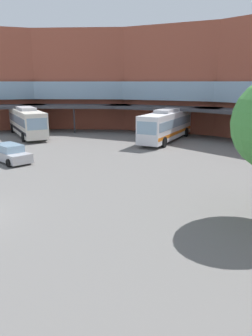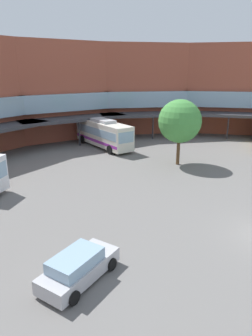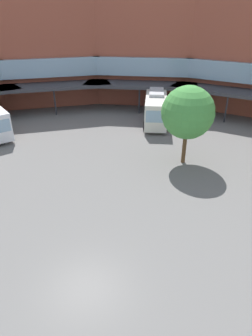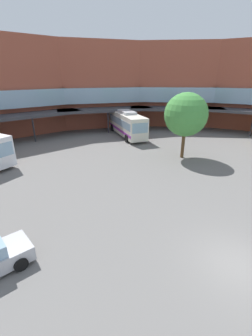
% 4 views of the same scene
% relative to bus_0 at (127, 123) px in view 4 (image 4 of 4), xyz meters
% --- Properties ---
extents(ground_plane, '(120.53, 120.53, 0.00)m').
position_rel_bus_0_xyz_m(ground_plane, '(-2.31, -26.15, -1.89)').
color(ground_plane, slate).
extents(station_building, '(76.74, 45.40, 13.77)m').
position_rel_bus_0_xyz_m(station_building, '(-2.31, -6.30, 4.75)').
color(station_building, '#9E4C38').
rests_on(station_building, ground).
extents(bus_0, '(3.13, 10.68, 3.74)m').
position_rel_bus_0_xyz_m(bus_0, '(0.00, 0.00, 0.00)').
color(bus_0, silver).
rests_on(bus_0, ground).
extents(plaza_tree, '(4.56, 4.56, 7.03)m').
position_rel_bus_0_xyz_m(plaza_tree, '(3.07, -11.30, 2.85)').
color(plaza_tree, brown).
rests_on(plaza_tree, ground).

